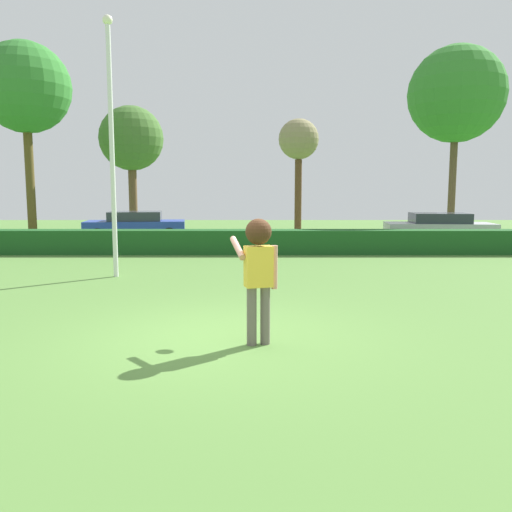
{
  "coord_description": "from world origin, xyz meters",
  "views": [
    {
      "loc": [
        0.52,
        -7.65,
        2.21
      ],
      "look_at": [
        0.55,
        0.65,
        1.15
      ],
      "focal_mm": 36.86,
      "sensor_mm": 36.0,
      "label": 1
    }
  ],
  "objects_px": {
    "person": "(256,263)",
    "lamppost": "(109,136)",
    "frisbee": "(260,234)",
    "bare_elm_tree": "(296,142)",
    "parked_car_blue": "(133,225)",
    "willow_tree": "(129,139)",
    "oak_tree": "(22,88)",
    "maple_tree": "(454,95)",
    "parked_car_silver": "(437,227)"
  },
  "relations": [
    {
      "from": "frisbee",
      "to": "willow_tree",
      "type": "xyz_separation_m",
      "value": [
        -6.36,
        18.82,
        3.17
      ]
    },
    {
      "from": "parked_car_blue",
      "to": "person",
      "type": "bearing_deg",
      "value": -71.11
    },
    {
      "from": "person",
      "to": "parked_car_blue",
      "type": "relative_size",
      "value": 0.41
    },
    {
      "from": "frisbee",
      "to": "oak_tree",
      "type": "xyz_separation_m",
      "value": [
        -9.96,
        15.06,
        4.96
      ]
    },
    {
      "from": "parked_car_blue",
      "to": "oak_tree",
      "type": "xyz_separation_m",
      "value": [
        -4.67,
        0.54,
        5.78
      ]
    },
    {
      "from": "lamppost",
      "to": "bare_elm_tree",
      "type": "bearing_deg",
      "value": 65.66
    },
    {
      "from": "lamppost",
      "to": "oak_tree",
      "type": "distance_m",
      "value": 12.18
    },
    {
      "from": "person",
      "to": "oak_tree",
      "type": "relative_size",
      "value": 0.21
    },
    {
      "from": "person",
      "to": "frisbee",
      "type": "height_order",
      "value": "person"
    },
    {
      "from": "person",
      "to": "parked_car_silver",
      "type": "height_order",
      "value": "person"
    },
    {
      "from": "lamppost",
      "to": "willow_tree",
      "type": "distance_m",
      "value": 14.05
    },
    {
      "from": "bare_elm_tree",
      "to": "frisbee",
      "type": "bearing_deg",
      "value": -96.37
    },
    {
      "from": "parked_car_silver",
      "to": "willow_tree",
      "type": "relative_size",
      "value": 0.68
    },
    {
      "from": "willow_tree",
      "to": "bare_elm_tree",
      "type": "bearing_deg",
      "value": -9.29
    },
    {
      "from": "person",
      "to": "frisbee",
      "type": "bearing_deg",
      "value": 85.83
    },
    {
      "from": "person",
      "to": "bare_elm_tree",
      "type": "height_order",
      "value": "bare_elm_tree"
    },
    {
      "from": "lamppost",
      "to": "willow_tree",
      "type": "height_order",
      "value": "willow_tree"
    },
    {
      "from": "frisbee",
      "to": "parked_car_silver",
      "type": "bearing_deg",
      "value": 60.79
    },
    {
      "from": "parked_car_blue",
      "to": "maple_tree",
      "type": "height_order",
      "value": "maple_tree"
    },
    {
      "from": "person",
      "to": "oak_tree",
      "type": "bearing_deg",
      "value": 122.02
    },
    {
      "from": "person",
      "to": "lamppost",
      "type": "height_order",
      "value": "lamppost"
    },
    {
      "from": "bare_elm_tree",
      "to": "willow_tree",
      "type": "bearing_deg",
      "value": 170.71
    },
    {
      "from": "frisbee",
      "to": "lamppost",
      "type": "xyz_separation_m",
      "value": [
        -3.65,
        5.09,
        1.98
      ]
    },
    {
      "from": "person",
      "to": "oak_tree",
      "type": "xyz_separation_m",
      "value": [
        -9.9,
        15.84,
        5.29
      ]
    },
    {
      "from": "maple_tree",
      "to": "lamppost",
      "type": "bearing_deg",
      "value": -138.2
    },
    {
      "from": "parked_car_blue",
      "to": "parked_car_silver",
      "type": "relative_size",
      "value": 1.01
    },
    {
      "from": "parked_car_blue",
      "to": "maple_tree",
      "type": "bearing_deg",
      "value": 7.38
    },
    {
      "from": "oak_tree",
      "to": "bare_elm_tree",
      "type": "distance_m",
      "value": 12.32
    },
    {
      "from": "lamppost",
      "to": "maple_tree",
      "type": "distance_m",
      "value": 17.19
    },
    {
      "from": "frisbee",
      "to": "parked_car_silver",
      "type": "height_order",
      "value": "frisbee"
    },
    {
      "from": "parked_car_blue",
      "to": "bare_elm_tree",
      "type": "relative_size",
      "value": 0.79
    },
    {
      "from": "frisbee",
      "to": "bare_elm_tree",
      "type": "relative_size",
      "value": 0.04
    },
    {
      "from": "frisbee",
      "to": "oak_tree",
      "type": "relative_size",
      "value": 0.03
    },
    {
      "from": "parked_car_blue",
      "to": "parked_car_silver",
      "type": "height_order",
      "value": "same"
    },
    {
      "from": "lamppost",
      "to": "parked_car_blue",
      "type": "bearing_deg",
      "value": 99.89
    },
    {
      "from": "bare_elm_tree",
      "to": "willow_tree",
      "type": "height_order",
      "value": "willow_tree"
    },
    {
      "from": "person",
      "to": "frisbee",
      "type": "xyz_separation_m",
      "value": [
        0.06,
        0.77,
        0.34
      ]
    },
    {
      "from": "person",
      "to": "lamppost",
      "type": "bearing_deg",
      "value": 121.5
    },
    {
      "from": "bare_elm_tree",
      "to": "parked_car_blue",
      "type": "bearing_deg",
      "value": -157.96
    },
    {
      "from": "bare_elm_tree",
      "to": "maple_tree",
      "type": "xyz_separation_m",
      "value": [
        7.03,
        -1.08,
        2.02
      ]
    },
    {
      "from": "frisbee",
      "to": "lamppost",
      "type": "relative_size",
      "value": 0.04
    },
    {
      "from": "parked_car_silver",
      "to": "willow_tree",
      "type": "bearing_deg",
      "value": 157.28
    },
    {
      "from": "parked_car_blue",
      "to": "willow_tree",
      "type": "distance_m",
      "value": 5.96
    },
    {
      "from": "person",
      "to": "bare_elm_tree",
      "type": "distance_m",
      "value": 18.63
    },
    {
      "from": "parked_car_blue",
      "to": "bare_elm_tree",
      "type": "distance_m",
      "value": 8.66
    },
    {
      "from": "parked_car_blue",
      "to": "maple_tree",
      "type": "distance_m",
      "value": 15.5
    },
    {
      "from": "parked_car_blue",
      "to": "willow_tree",
      "type": "xyz_separation_m",
      "value": [
        -1.07,
        4.29,
        4.0
      ]
    },
    {
      "from": "bare_elm_tree",
      "to": "parked_car_silver",
      "type": "bearing_deg",
      "value": -39.14
    },
    {
      "from": "parked_car_silver",
      "to": "oak_tree",
      "type": "xyz_separation_m",
      "value": [
        -17.28,
        1.97,
        5.78
      ]
    },
    {
      "from": "oak_tree",
      "to": "bare_elm_tree",
      "type": "bearing_deg",
      "value": 11.37
    }
  ]
}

